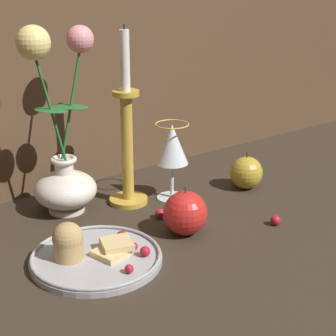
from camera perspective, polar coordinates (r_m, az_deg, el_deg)
ground_plane at (r=1.08m, az=0.17°, el=-5.70°), size 2.40×2.40×0.00m
vase at (r=1.11m, az=-10.67°, el=1.17°), size 0.16×0.12×0.37m
plate_with_pastries at (r=0.95m, az=-7.75°, el=-8.61°), size 0.22×0.22×0.07m
wine_glass at (r=1.16m, az=0.40°, el=2.14°), size 0.07×0.07×0.16m
candlestick at (r=1.13m, az=-4.18°, el=2.61°), size 0.08×0.08×0.36m
apple_beside_vase at (r=1.03m, az=1.96°, el=-4.53°), size 0.08×0.08×0.09m
apple_near_glass at (r=1.25m, az=7.95°, el=-0.47°), size 0.07×0.07×0.08m
berry_near_plate at (r=1.09m, az=10.86°, el=-5.25°), size 0.02×0.02×0.02m
berry_front_center at (r=1.10m, az=-0.72°, el=-4.63°), size 0.02×0.02×0.02m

